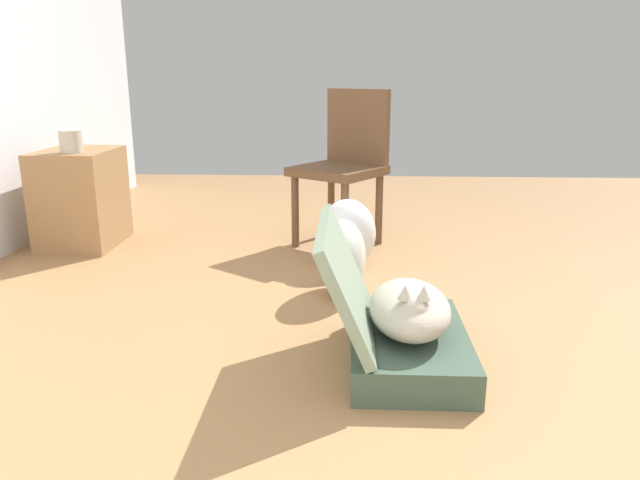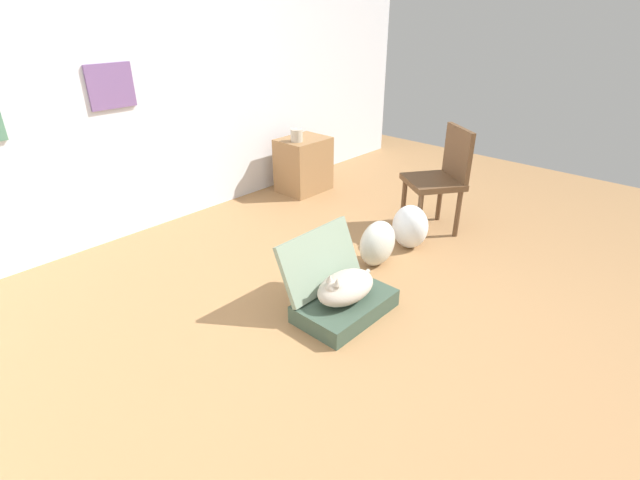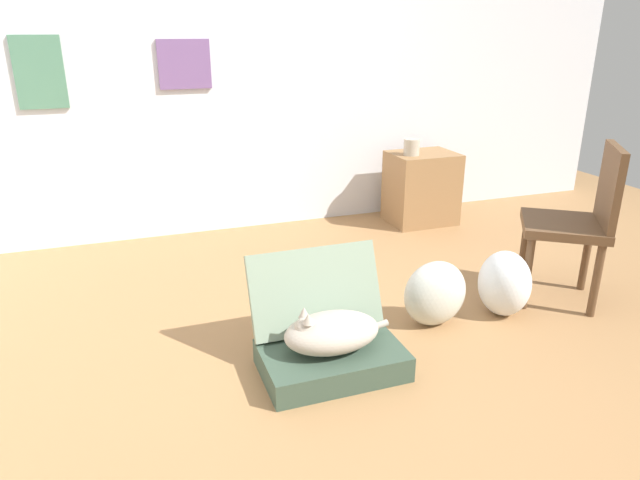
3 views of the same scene
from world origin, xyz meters
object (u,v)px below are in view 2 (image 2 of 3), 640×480
at_px(plastic_bag_white, 378,243).
at_px(vase_tall, 297,135).
at_px(side_table, 304,165).
at_px(suitcase_base, 345,306).
at_px(plastic_bag_clear, 410,227).
at_px(cat, 345,287).
at_px(chair, 441,176).

height_order(plastic_bag_white, vase_tall, vase_tall).
relative_size(plastic_bag_white, side_table, 0.63).
relative_size(suitcase_base, plastic_bag_white, 1.79).
xyz_separation_m(plastic_bag_white, plastic_bag_clear, (0.42, -0.02, 0.00)).
height_order(plastic_bag_white, side_table, side_table).
distance_m(cat, plastic_bag_clear, 1.11).
distance_m(side_table, vase_tall, 0.37).
distance_m(suitcase_base, plastic_bag_white, 0.72).
bearing_deg(chair, plastic_bag_white, -55.13).
height_order(suitcase_base, plastic_bag_white, plastic_bag_white).
distance_m(suitcase_base, chair, 1.63).
relative_size(plastic_bag_white, plastic_bag_clear, 0.98).
distance_m(suitcase_base, plastic_bag_clear, 1.11).
bearing_deg(cat, plastic_bag_white, 19.64).
distance_m(plastic_bag_clear, chair, 0.56).
bearing_deg(vase_tall, chair, -81.25).
bearing_deg(vase_tall, plastic_bag_white, -113.08).
xyz_separation_m(plastic_bag_white, vase_tall, (0.65, 1.51, 0.45)).
relative_size(side_table, vase_tall, 4.56).
bearing_deg(side_table, plastic_bag_white, -116.51).
xyz_separation_m(plastic_bag_clear, chair, (0.46, 0.02, 0.31)).
height_order(suitcase_base, cat, cat).
relative_size(cat, vase_tall, 4.18).
height_order(vase_tall, chair, chair).
bearing_deg(plastic_bag_clear, chair, 2.38).
height_order(plastic_bag_clear, side_table, side_table).
height_order(suitcase_base, side_table, side_table).
xyz_separation_m(cat, vase_tall, (1.32, 1.76, 0.42)).
bearing_deg(cat, side_table, 51.03).
height_order(side_table, chair, chair).
bearing_deg(side_table, vase_tall, -164.31).
distance_m(vase_tall, chair, 1.54).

